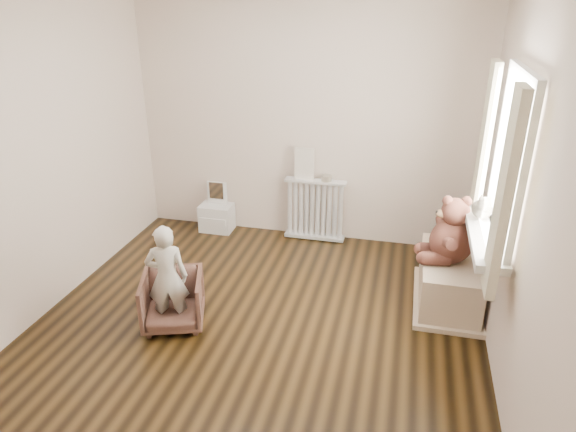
% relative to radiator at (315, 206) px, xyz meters
% --- Properties ---
extents(floor, '(3.60, 3.60, 0.01)m').
position_rel_radiator_xyz_m(floor, '(-0.15, -1.68, -0.39)').
color(floor, black).
rests_on(floor, ground).
extents(back_wall, '(3.60, 0.02, 2.60)m').
position_rel_radiator_xyz_m(back_wall, '(-0.15, 0.12, 0.91)').
color(back_wall, beige).
rests_on(back_wall, ground).
extents(front_wall, '(3.60, 0.02, 2.60)m').
position_rel_radiator_xyz_m(front_wall, '(-0.15, -3.48, 0.91)').
color(front_wall, beige).
rests_on(front_wall, ground).
extents(left_wall, '(0.02, 3.60, 2.60)m').
position_rel_radiator_xyz_m(left_wall, '(-1.95, -1.68, 0.91)').
color(left_wall, beige).
rests_on(left_wall, ground).
extents(right_wall, '(0.02, 3.60, 2.60)m').
position_rel_radiator_xyz_m(right_wall, '(1.65, -1.68, 0.91)').
color(right_wall, beige).
rests_on(right_wall, ground).
extents(window, '(0.03, 0.90, 1.10)m').
position_rel_radiator_xyz_m(window, '(1.61, -1.38, 1.06)').
color(window, white).
rests_on(window, right_wall).
extents(window_sill, '(0.22, 1.10, 0.06)m').
position_rel_radiator_xyz_m(window_sill, '(1.52, -1.38, 0.48)').
color(window_sill, silver).
rests_on(window_sill, right_wall).
extents(curtain_left, '(0.06, 0.26, 1.30)m').
position_rel_radiator_xyz_m(curtain_left, '(1.50, -1.95, 1.00)').
color(curtain_left, beige).
rests_on(curtain_left, right_wall).
extents(curtain_right, '(0.06, 0.26, 1.30)m').
position_rel_radiator_xyz_m(curtain_right, '(1.50, -0.81, 1.00)').
color(curtain_right, beige).
rests_on(curtain_right, right_wall).
extents(radiator, '(0.65, 0.12, 0.69)m').
position_rel_radiator_xyz_m(radiator, '(0.00, 0.00, 0.00)').
color(radiator, silver).
rests_on(radiator, floor).
extents(paper_doll, '(0.20, 0.02, 0.34)m').
position_rel_radiator_xyz_m(paper_doll, '(-0.12, 0.00, 0.47)').
color(paper_doll, beige).
rests_on(paper_doll, radiator).
extents(tin_a, '(0.11, 0.11, 0.06)m').
position_rel_radiator_xyz_m(tin_a, '(0.11, 0.00, 0.33)').
color(tin_a, '#A59E8C').
rests_on(tin_a, radiator).
extents(toy_vanity, '(0.36, 0.26, 0.56)m').
position_rel_radiator_xyz_m(toy_vanity, '(-1.12, -0.03, -0.11)').
color(toy_vanity, silver).
rests_on(toy_vanity, floor).
extents(armchair, '(0.60, 0.61, 0.44)m').
position_rel_radiator_xyz_m(armchair, '(-0.81, -1.82, -0.17)').
color(armchair, brown).
rests_on(armchair, floor).
extents(child, '(0.38, 0.31, 0.89)m').
position_rel_radiator_xyz_m(child, '(-0.81, -1.87, 0.07)').
color(child, beige).
rests_on(child, armchair).
extents(toy_bench, '(0.49, 0.92, 0.43)m').
position_rel_radiator_xyz_m(toy_bench, '(1.37, -0.95, -0.19)').
color(toy_bench, beige).
rests_on(toy_bench, floor).
extents(teddy_bear, '(0.51, 0.42, 0.57)m').
position_rel_radiator_xyz_m(teddy_bear, '(1.34, -1.00, 0.28)').
color(teddy_bear, '#3B1C15').
rests_on(teddy_bear, toy_bench).
extents(plush_cat, '(0.18, 0.26, 0.21)m').
position_rel_radiator_xyz_m(plush_cat, '(1.51, -1.14, 0.61)').
color(plush_cat, '#686256').
rests_on(plush_cat, window_sill).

